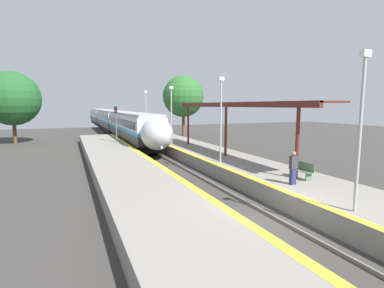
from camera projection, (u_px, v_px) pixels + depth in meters
The scene contains 16 objects.
ground_plane at pixel (263, 224), 12.22m from camera, with size 120.00×120.00×0.00m, color #383533.
rail_left at pixel (248, 224), 11.94m from camera, with size 0.08×90.00×0.15m, color slate.
rail_right at pixel (277, 219), 12.49m from camera, with size 0.08×90.00×0.15m, color slate.
train at pixel (111, 120), 54.21m from camera, with size 2.92×64.55×3.94m.
platform_right at pixel (334, 201), 13.63m from camera, with size 4.47×64.00×0.93m.
platform_left at pixel (176, 227), 10.74m from camera, with size 4.26×64.00×0.93m.
platform_bench at pixel (302, 170), 15.95m from camera, with size 0.44×1.50×0.89m.
person_waiting at pixel (293, 167), 14.65m from camera, with size 0.36×0.22×1.65m.
railway_signal at pixel (116, 124), 31.65m from camera, with size 0.28×0.28×4.70m.
lamppost_near at pixel (361, 122), 10.59m from camera, with size 0.36×0.20×5.77m.
lamppost_mid at pixel (221, 114), 20.24m from camera, with size 0.36×0.20×5.77m.
lamppost_far at pixel (171, 111), 29.88m from camera, with size 0.36×0.20×5.77m.
lamppost_farthest at pixel (146, 110), 39.52m from camera, with size 0.36×0.20×5.77m.
station_canopy at pixel (233, 106), 22.89m from camera, with size 2.02×18.57×4.11m.
background_tree_left at pixel (12, 99), 37.14m from camera, with size 6.72×6.72×9.01m.
background_tree_right at pixel (183, 97), 43.60m from camera, with size 5.96×5.96×9.09m.
Camera 1 is at (-7.15, -9.71, 4.79)m, focal length 28.00 mm.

